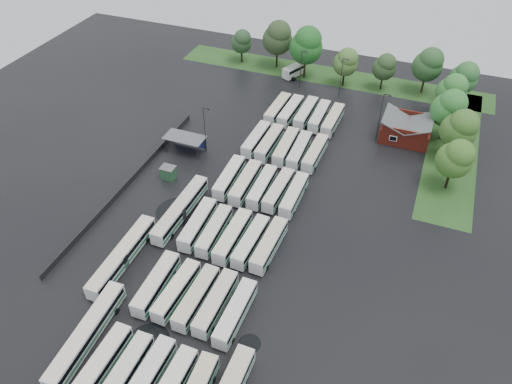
% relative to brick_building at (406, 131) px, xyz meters
% --- Properties ---
extents(ground, '(160.00, 160.00, 0.00)m').
position_rel_brick_building_xyz_m(ground, '(-24.00, -42.77, -1.87)').
color(ground, black).
rests_on(ground, ground).
extents(brick_building, '(10.07, 8.60, 5.39)m').
position_rel_brick_building_xyz_m(brick_building, '(0.00, 0.00, 0.00)').
color(brick_building, maroon).
rests_on(brick_building, ground).
extents(wash_shed, '(8.20, 4.20, 3.58)m').
position_rel_brick_building_xyz_m(wash_shed, '(-41.20, -20.74, 1.12)').
color(wash_shed, '#2D2D30').
rests_on(wash_shed, ground).
extents(utility_hut, '(2.70, 2.20, 2.62)m').
position_rel_brick_building_xyz_m(utility_hut, '(-40.20, -30.17, -0.55)').
color(utility_hut, '#214E2D').
rests_on(utility_hut, ground).
extents(grass_strip_north, '(80.00, 10.00, 0.01)m').
position_rel_brick_building_xyz_m(grass_strip_north, '(-22.00, 22.03, -1.86)').
color(grass_strip_north, '#214819').
rests_on(grass_strip_north, ground).
extents(grass_strip_east, '(10.00, 50.00, 0.01)m').
position_rel_brick_building_xyz_m(grass_strip_east, '(10.00, 0.03, -1.86)').
color(grass_strip_east, '#214819').
rests_on(grass_strip_east, ground).
extents(west_fence, '(0.10, 50.00, 1.20)m').
position_rel_brick_building_xyz_m(west_fence, '(-46.20, -34.77, -1.27)').
color(west_fence, '#2D2D30').
rests_on(west_fence, ground).
extents(bus_r0c0, '(2.43, 11.12, 3.09)m').
position_rel_brick_building_xyz_m(bus_r0c0, '(-28.49, -68.98, -0.17)').
color(bus_r0c0, silver).
rests_on(bus_r0c0, ground).
extents(bus_r0c1, '(2.37, 10.84, 3.01)m').
position_rel_brick_building_xyz_m(bus_r0c1, '(-25.06, -68.93, -0.21)').
color(bus_r0c1, silver).
rests_on(bus_r0c1, ground).
extents(bus_r0c2, '(2.53, 11.24, 3.12)m').
position_rel_brick_building_xyz_m(bus_r0c2, '(-22.03, -68.67, -0.15)').
color(bus_r0c2, silver).
rests_on(bus_r0c2, ground).
extents(bus_r1c0, '(2.66, 11.25, 3.12)m').
position_rel_brick_building_xyz_m(bus_r1c0, '(-28.55, -54.95, -0.15)').
color(bus_r1c0, silver).
rests_on(bus_r1c0, ground).
extents(bus_r1c1, '(2.77, 10.86, 3.00)m').
position_rel_brick_building_xyz_m(bus_r1c1, '(-25.15, -54.98, -0.22)').
color(bus_r1c1, silver).
rests_on(bus_r1c1, ground).
extents(bus_r1c2, '(2.55, 10.98, 3.04)m').
position_rel_brick_building_xyz_m(bus_r1c2, '(-21.87, -55.07, -0.19)').
color(bus_r1c2, silver).
rests_on(bus_r1c2, ground).
extents(bus_r1c3, '(2.47, 11.03, 3.06)m').
position_rel_brick_building_xyz_m(bus_r1c3, '(-18.85, -54.93, -0.18)').
color(bus_r1c3, silver).
rests_on(bus_r1c3, ground).
extents(bus_r1c4, '(2.45, 10.99, 3.05)m').
position_rel_brick_building_xyz_m(bus_r1c4, '(-15.53, -55.50, -0.19)').
color(bus_r1c4, silver).
rests_on(bus_r1c4, ground).
extents(bus_r2c0, '(2.79, 11.31, 3.13)m').
position_rel_brick_building_xyz_m(bus_r2c0, '(-28.43, -41.29, -0.15)').
color(bus_r2c0, silver).
rests_on(bus_r2c0, ground).
extents(bus_r2c1, '(2.60, 10.84, 3.00)m').
position_rel_brick_building_xyz_m(bus_r2c1, '(-25.24, -41.63, -0.22)').
color(bus_r2c1, silver).
rests_on(bus_r2c1, ground).
extents(bus_r2c2, '(2.50, 11.31, 3.14)m').
position_rel_brick_building_xyz_m(bus_r2c2, '(-21.83, -41.78, -0.14)').
color(bus_r2c2, silver).
rests_on(bus_r2c2, ground).
extents(bus_r2c3, '(2.72, 10.89, 3.01)m').
position_rel_brick_building_xyz_m(bus_r2c3, '(-18.67, -41.75, -0.21)').
color(bus_r2c3, silver).
rests_on(bus_r2c3, ground).
extents(bus_r2c4, '(2.73, 11.19, 3.10)m').
position_rel_brick_building_xyz_m(bus_r2c4, '(-15.62, -41.42, -0.16)').
color(bus_r2c4, silver).
rests_on(bus_r2c4, ground).
extents(bus_r3c0, '(2.71, 11.21, 3.10)m').
position_rel_brick_building_xyz_m(bus_r3c0, '(-28.55, -27.76, -0.16)').
color(bus_r3c0, silver).
rests_on(bus_r3c0, ground).
extents(bus_r3c1, '(2.53, 11.31, 3.14)m').
position_rel_brick_building_xyz_m(bus_r3c1, '(-25.11, -28.14, -0.14)').
color(bus_r3c1, silver).
rests_on(bus_r3c1, ground).
extents(bus_r3c2, '(2.39, 10.78, 2.99)m').
position_rel_brick_building_xyz_m(bus_r3c2, '(-21.86, -28.06, -0.22)').
color(bus_r3c2, silver).
rests_on(bus_r3c2, ground).
extents(bus_r3c3, '(2.70, 10.85, 3.00)m').
position_rel_brick_building_xyz_m(bus_r3c3, '(-18.76, -27.82, -0.22)').
color(bus_r3c3, silver).
rests_on(bus_r3c3, ground).
extents(bus_r3c4, '(2.35, 10.81, 3.01)m').
position_rel_brick_building_xyz_m(bus_r3c4, '(-15.68, -28.11, -0.21)').
color(bus_r3c4, silver).
rests_on(bus_r3c4, ground).
extents(bus_r4c0, '(2.52, 10.96, 3.04)m').
position_rel_brick_building_xyz_m(bus_r4c0, '(-28.45, -14.04, -0.19)').
color(bus_r4c0, silver).
rests_on(bus_r4c0, ground).
extents(bus_r4c1, '(2.56, 11.28, 3.13)m').
position_rel_brick_building_xyz_m(bus_r4c1, '(-25.37, -14.44, -0.14)').
color(bus_r4c1, silver).
rests_on(bus_r4c1, ground).
extents(bus_r4c2, '(2.60, 11.23, 3.11)m').
position_rel_brick_building_xyz_m(bus_r4c2, '(-21.84, -14.44, -0.15)').
color(bus_r4c2, silver).
rests_on(bus_r4c2, ground).
extents(bus_r4c3, '(2.58, 11.11, 3.08)m').
position_rel_brick_building_xyz_m(bus_r4c3, '(-18.90, -14.67, -0.17)').
color(bus_r4c3, silver).
rests_on(bus_r4c3, ground).
extents(bus_r4c4, '(2.64, 10.97, 3.03)m').
position_rel_brick_building_xyz_m(bus_r4c4, '(-15.70, -14.39, -0.20)').
color(bus_r4c4, silver).
rests_on(bus_r4c4, ground).
extents(bus_r5c0, '(2.76, 11.26, 3.11)m').
position_rel_brick_building_xyz_m(bus_r5c0, '(-28.30, -1.01, -0.15)').
color(bus_r5c0, silver).
rests_on(bus_r5c0, ground).
extents(bus_r5c1, '(2.81, 11.27, 3.11)m').
position_rel_brick_building_xyz_m(bus_r5c1, '(-25.26, -0.94, -0.15)').
color(bus_r5c1, silver).
rests_on(bus_r5c1, ground).
extents(bus_r5c2, '(2.54, 11.29, 3.13)m').
position_rel_brick_building_xyz_m(bus_r5c2, '(-21.83, -0.50, -0.14)').
color(bus_r5c2, silver).
rests_on(bus_r5c2, ground).
extents(bus_r5c3, '(2.34, 10.87, 3.02)m').
position_rel_brick_building_xyz_m(bus_r5c3, '(-18.68, -0.56, -0.20)').
color(bus_r5c3, silver).
rests_on(bus_r5c3, ground).
extents(bus_r5c4, '(2.66, 11.14, 3.09)m').
position_rel_brick_building_xyz_m(bus_r5c4, '(-15.51, -1.09, -0.17)').
color(bus_r5c4, silver).
rests_on(bus_r5c4, ground).
extents(artic_bus_west_a, '(3.13, 16.62, 3.07)m').
position_rel_brick_building_xyz_m(artic_bus_west_a, '(-32.98, -65.96, -0.17)').
color(artic_bus_west_a, silver).
rests_on(artic_bus_west_a, ground).
extents(artic_bus_west_b, '(2.61, 16.59, 3.07)m').
position_rel_brick_building_xyz_m(artic_bus_west_b, '(-32.92, -38.94, -0.16)').
color(artic_bus_west_b, silver).
rests_on(artic_bus_west_b, ground).
extents(artic_bus_west_c, '(2.53, 16.73, 3.10)m').
position_rel_brick_building_xyz_m(artic_bus_west_c, '(-36.29, -52.01, -0.15)').
color(artic_bus_west_c, silver).
rests_on(artic_bus_west_c, ground).
extents(minibus, '(4.70, 6.78, 2.79)m').
position_rel_brick_building_xyz_m(minibus, '(-30.78, 18.58, -0.32)').
color(minibus, silver).
rests_on(minibus, ground).
extents(tree_north_0, '(5.49, 5.48, 9.07)m').
position_rel_brick_building_xyz_m(tree_north_0, '(-46.16, 21.32, 3.97)').
color(tree_north_0, black).
rests_on(tree_north_0, ground).
extents(tree_north_1, '(7.66, 7.66, 12.68)m').
position_rel_brick_building_xyz_m(tree_north_1, '(-36.41, 21.85, 6.29)').
color(tree_north_1, black).
rests_on(tree_north_1, ground).
extents(tree_north_2, '(8.19, 8.19, 13.56)m').
position_rel_brick_building_xyz_m(tree_north_2, '(-27.90, 18.82, 6.86)').
color(tree_north_2, black).
rests_on(tree_north_2, ground).
extents(tree_north_3, '(6.06, 6.06, 10.03)m').
position_rel_brick_building_xyz_m(tree_north_3, '(-17.61, 18.06, 4.58)').
color(tree_north_3, black).
rests_on(tree_north_3, ground).
extents(tree_north_4, '(5.67, 5.67, 9.39)m').
position_rel_brick_building_xyz_m(tree_north_4, '(-8.54, 19.69, 4.17)').
color(tree_north_4, black).
rests_on(tree_north_4, ground).
extents(tree_north_5, '(7.08, 7.08, 11.72)m').
position_rel_brick_building_xyz_m(tree_north_5, '(1.10, 21.53, 5.67)').
color(tree_north_5, '#311E11').
rests_on(tree_north_5, ground).
extents(tree_north_6, '(5.86, 5.85, 9.69)m').
position_rel_brick_building_xyz_m(tree_north_6, '(9.73, 20.97, 4.36)').
color(tree_north_6, '#312415').
rests_on(tree_north_6, ground).
extents(tree_east_0, '(6.60, 6.60, 10.94)m').
position_rel_brick_building_xyz_m(tree_east_0, '(9.92, -14.10, 5.17)').
color(tree_east_0, black).
rests_on(tree_east_0, ground).
extents(tree_east_1, '(7.07, 7.07, 11.71)m').
position_rel_brick_building_xyz_m(tree_east_1, '(9.90, -4.57, 5.67)').
color(tree_east_1, '#342215').
rests_on(tree_east_1, ground).
extents(tree_east_2, '(7.11, 7.11, 11.78)m').
position_rel_brick_building_xyz_m(tree_east_2, '(7.37, 2.67, 5.71)').
color(tree_east_2, black).
rests_on(tree_east_2, ground).
extents(tree_east_3, '(6.64, 6.64, 10.99)m').
position_rel_brick_building_xyz_m(tree_east_3, '(7.34, 11.43, 5.21)').
color(tree_east_3, black).
rests_on(tree_east_3, ground).
extents(tree_east_4, '(6.50, 6.50, 10.77)m').
position_rel_brick_building_xyz_m(tree_east_4, '(9.38, 18.98, 5.06)').
color(tree_east_4, '#3C2918').
rests_on(tree_east_4, ground).
extents(lamp_post_ne, '(1.62, 0.31, 10.49)m').
position_rel_brick_building_xyz_m(lamp_post_ne, '(-5.47, -1.74, 4.23)').
color(lamp_post_ne, '#2D2D30').
rests_on(lamp_post_ne, ground).
extents(lamp_post_nw, '(1.59, 0.31, 10.35)m').
position_rel_brick_building_xyz_m(lamp_post_nw, '(-37.25, -19.39, 4.14)').
color(lamp_post_nw, '#2D2D30').
rests_on(lamp_post_nw, ground).
extents(lamp_post_back_w, '(1.51, 0.29, 9.78)m').
position_rel_brick_building_xyz_m(lamp_post_back_w, '(-27.31, 13.10, 3.81)').
color(lamp_post_back_w, '#2D2D30').
rests_on(lamp_post_back_w, ground).
extents(lamp_post_back_e, '(1.50, 0.29, 9.76)m').
position_rel_brick_building_xyz_m(lamp_post_back_e, '(-17.27, 12.63, 3.80)').
color(lamp_post_back_e, '#2D2D30').
rests_on(lamp_post_back_e, ground).
extents(puddle_0, '(5.80, 5.80, 0.01)m').
position_rel_brick_building_xyz_m(puddle_0, '(-25.37, -62.95, -1.86)').
color(puddle_0, black).
rests_on(puddle_0, ground).
extents(puddle_2, '(7.96, 7.96, 0.01)m').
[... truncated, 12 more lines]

